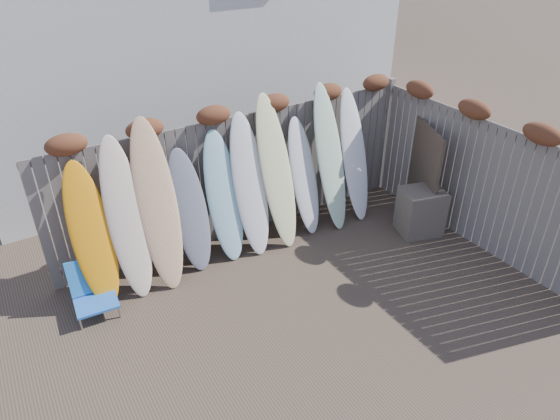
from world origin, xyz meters
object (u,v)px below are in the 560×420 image
beach_chair (92,289)px  surfboard_0 (92,236)px  lattice_panel (423,175)px  wooden_crate (421,211)px

beach_chair → surfboard_0: 0.71m
beach_chair → surfboard_0: (0.17, 0.25, 0.64)m
beach_chair → lattice_panel: bearing=-5.8°
wooden_crate → surfboard_0: 5.03m
wooden_crate → surfboard_0: bearing=167.1°
beach_chair → wooden_crate: (5.05, -0.87, 0.05)m
beach_chair → surfboard_0: surfboard_0 is taller
lattice_panel → wooden_crate: bearing=-108.2°
beach_chair → lattice_panel: 5.39m
lattice_panel → surfboard_0: bearing=-164.4°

